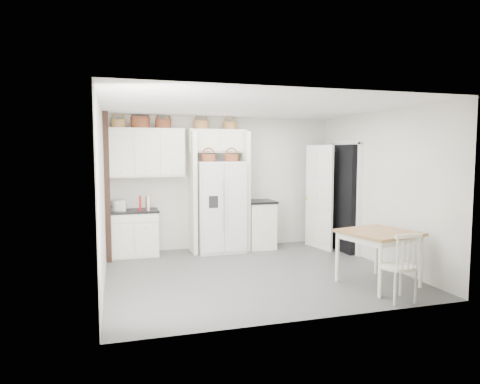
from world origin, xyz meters
name	(u,v)px	position (x,y,z in m)	size (l,w,h in m)	color
floor	(253,273)	(0.00, 0.00, 0.00)	(4.50, 4.50, 0.00)	#4D4D4D
ceiling	(254,107)	(0.00, 0.00, 2.60)	(4.50, 4.50, 0.00)	white
wall_back	(223,183)	(0.00, 2.00, 1.30)	(4.50, 4.50, 0.00)	#B7B5AC
wall_left	(102,195)	(-2.25, 0.00, 1.30)	(4.00, 4.00, 0.00)	#B7B5AC
wall_right	(379,188)	(2.25, 0.00, 1.30)	(4.00, 4.00, 0.00)	#B7B5AC
refrigerator	(220,207)	(-0.15, 1.64, 0.87)	(0.90, 0.72, 1.73)	silver
base_cab_left	(133,234)	(-1.77, 1.70, 0.41)	(0.88, 0.56, 0.81)	beige
base_cab_right	(259,225)	(0.68, 1.70, 0.46)	(0.52, 0.62, 0.91)	beige
dining_table	(378,258)	(1.54, -1.06, 0.39)	(0.93, 0.93, 0.78)	brown
windsor_chair	(398,267)	(1.38, -1.74, 0.45)	(0.44, 0.40, 0.89)	beige
counter_left	(133,211)	(-1.77, 1.70, 0.83)	(0.92, 0.59, 0.04)	black
counter_right	(260,202)	(0.68, 1.70, 0.93)	(0.56, 0.66, 0.04)	black
toaster	(118,206)	(-2.03, 1.61, 0.95)	(0.29, 0.17, 0.20)	silver
cookbook_red	(140,203)	(-1.64, 1.62, 0.98)	(0.04, 0.18, 0.27)	#A20D10
cookbook_cream	(147,203)	(-1.51, 1.62, 0.98)	(0.04, 0.17, 0.26)	silver
basket_upper_a	(118,124)	(-1.98, 1.83, 2.42)	(0.26, 0.26, 0.15)	olive
basket_upper_b	(140,123)	(-1.60, 1.83, 2.45)	(0.34, 0.34, 0.20)	#56221A
basket_upper_c	(163,124)	(-1.18, 1.83, 2.44)	(0.30, 0.30, 0.17)	#56221A
basket_bridge_a	(201,125)	(-0.46, 1.83, 2.43)	(0.28, 0.28, 0.16)	olive
basket_bridge_b	(230,126)	(0.11, 1.83, 2.42)	(0.26, 0.26, 0.15)	olive
basket_fridge_a	(208,158)	(-0.38, 1.54, 1.80)	(0.26, 0.26, 0.14)	#56221A
basket_fridge_b	(231,158)	(0.06, 1.54, 1.80)	(0.26, 0.26, 0.14)	#56221A
upper_cabinet	(146,153)	(-1.50, 1.83, 1.90)	(1.40, 0.34, 0.90)	beige
bridge_cabinet	(217,141)	(-0.15, 1.83, 2.12)	(1.12, 0.34, 0.45)	beige
fridge_panel_left	(193,192)	(-0.66, 1.70, 1.15)	(0.08, 0.60, 2.30)	beige
fridge_panel_right	(244,191)	(0.36, 1.70, 1.15)	(0.08, 0.60, 2.30)	beige
trim_post	(107,188)	(-2.20, 1.35, 1.30)	(0.09, 0.09, 2.60)	black
doorway_void	(344,198)	(2.16, 1.00, 1.02)	(0.18, 0.85, 2.05)	black
door_slab	(319,197)	(1.80, 1.33, 1.02)	(0.80, 0.04, 2.05)	white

